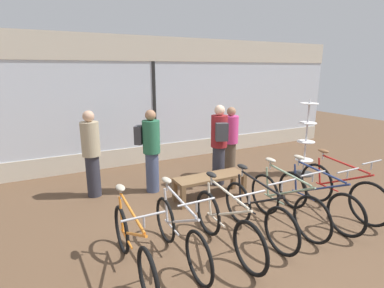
# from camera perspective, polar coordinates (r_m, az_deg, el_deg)

# --- Properties ---
(ground_plane) EXTENTS (24.00, 24.00, 0.00)m
(ground_plane) POSITION_cam_1_polar(r_m,az_deg,el_deg) (4.99, 9.39, -15.06)
(ground_plane) COLOR brown
(shop_back_wall) EXTENTS (12.00, 0.08, 3.20)m
(shop_back_wall) POSITION_cam_1_polar(r_m,az_deg,el_deg) (7.84, -7.27, 8.32)
(shop_back_wall) COLOR beige
(shop_back_wall) RESTS_ON ground_plane
(bicycle_far_left) EXTENTS (0.46, 1.73, 1.01)m
(bicycle_far_left) POSITION_cam_1_polar(r_m,az_deg,el_deg) (3.82, -11.27, -18.58)
(bicycle_far_left) COLOR black
(bicycle_far_left) RESTS_ON ground_plane
(bicycle_left) EXTENTS (0.46, 1.66, 1.01)m
(bicycle_left) POSITION_cam_1_polar(r_m,az_deg,el_deg) (4.00, -2.39, -16.55)
(bicycle_left) COLOR black
(bicycle_left) RESTS_ON ground_plane
(bicycle_center_left) EXTENTS (0.46, 1.68, 1.02)m
(bicycle_center_left) POSITION_cam_1_polar(r_m,az_deg,el_deg) (4.18, 6.52, -15.15)
(bicycle_center_left) COLOR black
(bicycle_center_left) RESTS_ON ground_plane
(bicycle_center) EXTENTS (0.46, 1.65, 1.02)m
(bicycle_center) POSITION_cam_1_polar(r_m,az_deg,el_deg) (4.59, 12.29, -12.60)
(bicycle_center) COLOR black
(bicycle_center) RESTS_ON ground_plane
(bicycle_center_right) EXTENTS (0.46, 1.69, 1.03)m
(bicycle_center_right) POSITION_cam_1_polar(r_m,az_deg,el_deg) (4.97, 17.42, -10.61)
(bicycle_center_right) COLOR black
(bicycle_center_right) RESTS_ON ground_plane
(bicycle_right) EXTENTS (0.46, 1.72, 1.01)m
(bicycle_right) POSITION_cam_1_polar(r_m,az_deg,el_deg) (5.32, 22.57, -9.56)
(bicycle_right) COLOR black
(bicycle_right) RESTS_ON ground_plane
(bicycle_far_right) EXTENTS (0.46, 1.75, 1.04)m
(bicycle_far_right) POSITION_cam_1_polar(r_m,az_deg,el_deg) (5.77, 26.37, -7.87)
(bicycle_far_right) COLOR black
(bicycle_far_right) RESTS_ON ground_plane
(accessory_rack) EXTENTS (0.48, 0.48, 1.76)m
(accessory_rack) POSITION_cam_1_polar(r_m,az_deg,el_deg) (7.38, 20.82, -0.07)
(accessory_rack) COLOR #333333
(accessory_rack) RESTS_ON ground_plane
(display_bench) EXTENTS (1.40, 0.44, 0.45)m
(display_bench) POSITION_cam_1_polar(r_m,az_deg,el_deg) (5.74, 3.50, -6.82)
(display_bench) COLOR brown
(display_bench) RESTS_ON ground_plane
(customer_near_rack) EXTENTS (0.44, 0.55, 1.71)m
(customer_near_rack) POSITION_cam_1_polar(r_m,az_deg,el_deg) (6.25, 5.19, 0.25)
(customer_near_rack) COLOR #2D2D38
(customer_near_rack) RESTS_ON ground_plane
(customer_by_window) EXTENTS (0.38, 0.38, 1.68)m
(customer_by_window) POSITION_cam_1_polar(r_m,az_deg,el_deg) (5.98, -18.62, -1.53)
(customer_by_window) COLOR #2D2D38
(customer_by_window) RESTS_ON ground_plane
(customer_mid_floor) EXTENTS (0.56, 0.51, 1.66)m
(customer_mid_floor) POSITION_cam_1_polar(r_m,az_deg,el_deg) (5.94, -7.89, -0.86)
(customer_mid_floor) COLOR #424C6B
(customer_mid_floor) RESTS_ON ground_plane
(customer_near_bench) EXTENTS (0.35, 0.35, 1.59)m
(customer_near_bench) POSITION_cam_1_polar(r_m,az_deg,el_deg) (6.87, 7.33, 0.69)
(customer_near_bench) COLOR brown
(customer_near_bench) RESTS_ON ground_plane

